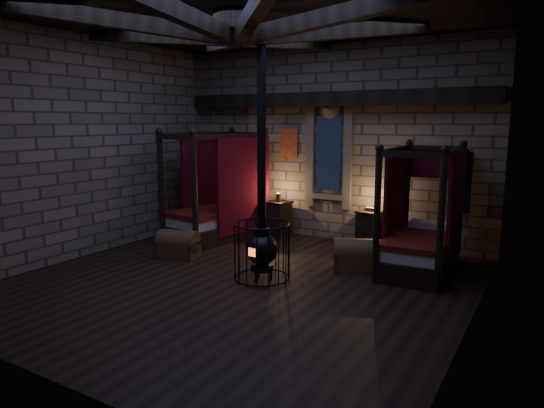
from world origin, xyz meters
The scene contains 8 objects.
room centered at (0.00, 0.09, 3.74)m, with size 7.02×7.02×4.29m.
bed_left centered at (-2.12, 2.28, 0.58)m, with size 1.53×2.39×2.34m.
bed_right centered at (2.36, 2.16, 0.53)m, with size 1.15×2.09×2.14m.
trunk_left centered at (-1.83, 0.59, 0.24)m, with size 0.83×0.63×0.55m.
trunk_right centered at (1.42, 1.55, 0.26)m, with size 0.93×0.77×0.58m.
nightstand_left centered at (-1.04, 3.06, 0.42)m, with size 0.58×0.56×1.00m.
nightstand_right centered at (1.10, 3.10, 0.40)m, with size 0.51×0.49×0.86m.
stove centered at (0.24, 0.29, 0.59)m, with size 0.94×0.94×4.05m.
Camera 1 is at (4.32, -6.26, 2.60)m, focal length 32.00 mm.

